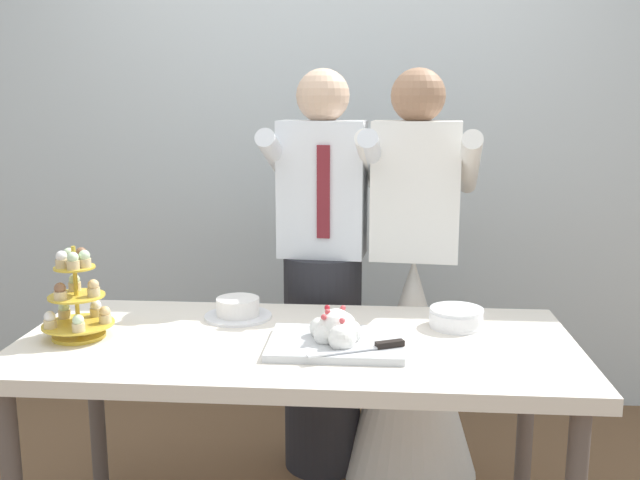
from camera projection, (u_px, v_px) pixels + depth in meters
rear_wall at (325, 118)px, 3.49m from camera, size 5.20×0.10×2.90m
dessert_table at (296, 361)px, 2.30m from camera, size 1.80×0.80×0.78m
cupcake_stand at (77, 300)px, 2.28m from camera, size 0.23×0.23×0.31m
main_cake_tray at (337, 336)px, 2.20m from camera, size 0.42×0.33×0.13m
plate_stack at (456, 318)px, 2.40m from camera, size 0.19×0.19×0.07m
round_cake at (238, 309)px, 2.51m from camera, size 0.24×0.24×0.07m
person_groom at (323, 296)px, 2.89m from camera, size 0.50×0.53×1.66m
person_bride at (412, 339)px, 2.87m from camera, size 0.56×0.56×1.66m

